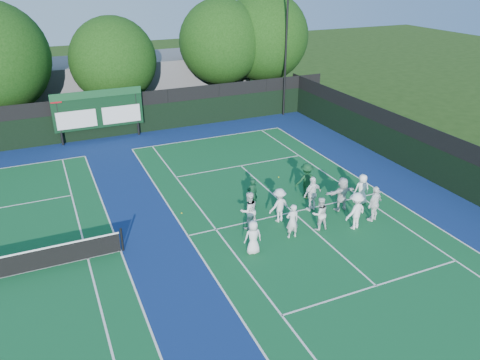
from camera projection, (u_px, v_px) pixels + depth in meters
name	position (u px, v px, depth m)	size (l,w,h in m)	color
ground	(303.00, 222.00, 22.42)	(120.00, 120.00, 0.00)	#1E390F
court_apron	(177.00, 238.00, 21.05)	(34.00, 32.00, 0.01)	navy
near_court	(293.00, 212.00, 23.25)	(11.05, 23.85, 0.01)	#105228
back_fence	(113.00, 118.00, 32.91)	(34.00, 0.08, 3.00)	black
divider_fence_right	(435.00, 159.00, 25.98)	(0.08, 32.00, 3.00)	black
scoreboard	(98.00, 110.00, 31.84)	(6.00, 0.21, 3.55)	black
clubhouse	(143.00, 80.00, 40.74)	(18.00, 6.00, 4.00)	slate
light_pole_right	(287.00, 35.00, 35.53)	(1.20, 0.30, 10.12)	black
tree_c	(115.00, 62.00, 34.95)	(6.39, 6.39, 7.89)	black
tree_d	(222.00, 44.00, 37.80)	(6.76, 6.76, 8.88)	black
tree_e	(265.00, 39.00, 39.16)	(7.32, 7.32, 9.34)	black
tennis_ball_0	(279.00, 211.00, 23.34)	(0.07, 0.07, 0.07)	#C2C917
tennis_ball_1	(320.00, 189.00, 25.52)	(0.07, 0.07, 0.07)	#C2C917
tennis_ball_2	(358.00, 213.00, 23.10)	(0.07, 0.07, 0.07)	#C2C917
tennis_ball_3	(182.00, 213.00, 23.11)	(0.07, 0.07, 0.07)	#C2C917
tennis_ball_4	(279.00, 177.00, 26.97)	(0.07, 0.07, 0.07)	#C2C917
tennis_ball_5	(306.00, 198.00, 24.59)	(0.07, 0.07, 0.07)	#C2C917
player_front_0	(253.00, 237.00, 19.68)	(0.76, 0.49, 1.55)	silver
player_front_1	(292.00, 221.00, 20.81)	(0.61, 0.40, 1.66)	silver
player_front_2	(320.00, 214.00, 21.46)	(0.79, 0.62, 1.63)	silver
player_front_3	(356.00, 211.00, 21.51)	(1.17, 0.67, 1.81)	white
player_front_4	(375.00, 204.00, 22.16)	(1.05, 0.44, 1.80)	white
player_back_0	(249.00, 210.00, 21.53)	(0.89, 0.69, 1.83)	silver
player_back_1	(279.00, 205.00, 22.13)	(1.10, 0.63, 1.70)	silver
player_back_2	(312.00, 194.00, 23.09)	(1.07, 0.44, 1.82)	white
player_back_3	(342.00, 194.00, 23.14)	(1.63, 0.52, 1.76)	silver
player_back_4	(362.00, 189.00, 23.79)	(0.79, 0.51, 1.62)	white
coach_left	(252.00, 193.00, 23.41)	(0.57, 0.38, 1.57)	#0D321D
coach_right	(306.00, 180.00, 24.46)	(1.21, 0.70, 1.88)	#0F3A1D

